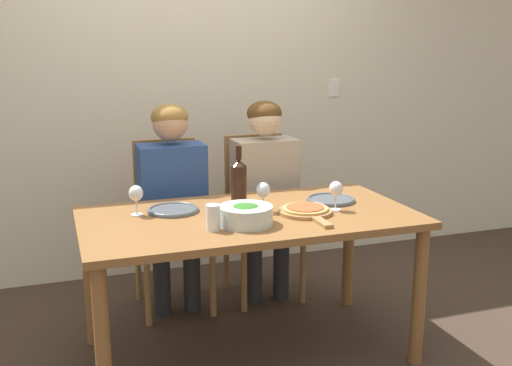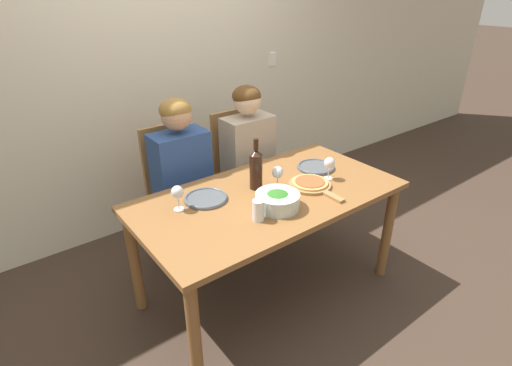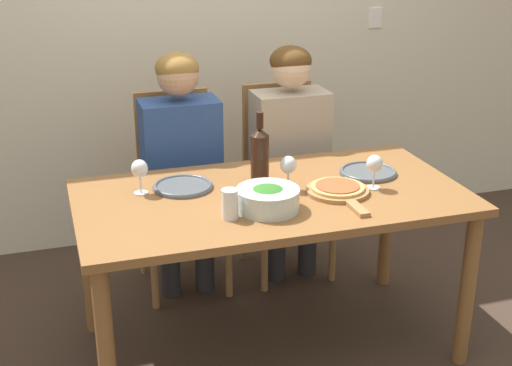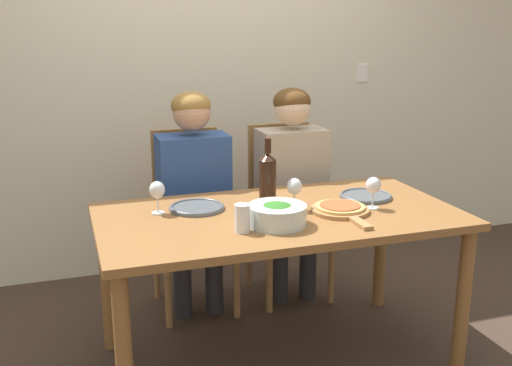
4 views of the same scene
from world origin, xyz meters
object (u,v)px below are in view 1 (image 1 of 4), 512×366
(person_woman, at_px, (173,189))
(wine_glass_left, at_px, (136,195))
(chair_right, at_px, (259,211))
(water_tumbler, at_px, (213,218))
(wine_glass_right, at_px, (336,190))
(pizza_on_board, at_px, (306,211))
(broccoli_bowl, at_px, (246,215))
(dinner_plate_right, at_px, (331,200))
(wine_glass_centre, at_px, (263,191))
(wine_bottle, at_px, (239,183))
(person_man, at_px, (266,182))
(chair_left, at_px, (170,219))
(dinner_plate_left, at_px, (173,210))

(person_woman, relative_size, wine_glass_left, 8.21)
(chair_right, height_order, water_tumbler, chair_right)
(wine_glass_right, distance_m, water_tumbler, 0.68)
(pizza_on_board, relative_size, wine_glass_left, 2.70)
(broccoli_bowl, relative_size, dinner_plate_right, 0.99)
(dinner_plate_right, height_order, wine_glass_centre, wine_glass_centre)
(wine_bottle, xyz_separation_m, dinner_plate_right, (0.51, -0.02, -0.12))
(person_man, bearing_deg, dinner_plate_right, -72.07)
(person_man, bearing_deg, wine_bottle, -122.66)
(chair_left, distance_m, water_tumbler, 0.98)
(broccoli_bowl, height_order, wine_glass_right, wine_glass_right)
(pizza_on_board, height_order, wine_glass_centre, wine_glass_centre)
(wine_bottle, distance_m, water_tumbler, 0.38)
(person_woman, relative_size, dinner_plate_right, 4.80)
(chair_right, distance_m, dinner_plate_right, 0.71)
(dinner_plate_right, relative_size, wine_glass_left, 1.71)
(dinner_plate_right, xyz_separation_m, wine_glass_left, (-1.02, 0.07, 0.10))
(chair_right, xyz_separation_m, broccoli_bowl, (-0.39, -0.91, 0.26))
(person_woman, height_order, person_man, same)
(dinner_plate_right, distance_m, wine_glass_right, 0.20)
(person_woman, bearing_deg, wine_bottle, -65.67)
(wine_bottle, height_order, water_tumbler, wine_bottle)
(chair_right, xyz_separation_m, dinner_plate_left, (-0.66, -0.58, 0.22))
(person_man, relative_size, wine_glass_centre, 8.21)
(chair_right, height_order, dinner_plate_left, chair_right)
(person_man, bearing_deg, water_tumbler, -123.74)
(chair_left, xyz_separation_m, broccoli_bowl, (0.18, -0.91, 0.26))
(wine_glass_centre, bearing_deg, wine_glass_right, -15.21)
(broccoli_bowl, height_order, wine_glass_left, wine_glass_left)
(dinner_plate_left, bearing_deg, broccoli_bowl, -49.92)
(chair_right, relative_size, water_tumbler, 8.49)
(wine_bottle, height_order, wine_glass_right, wine_bottle)
(wine_glass_centre, bearing_deg, dinner_plate_left, 160.52)
(dinner_plate_right, relative_size, water_tumbler, 2.17)
(person_woman, bearing_deg, water_tumbler, -88.71)
(dinner_plate_left, xyz_separation_m, dinner_plate_right, (0.84, -0.08, 0.00))
(dinner_plate_left, height_order, wine_glass_right, wine_glass_right)
(dinner_plate_right, height_order, wine_glass_right, wine_glass_right)
(wine_glass_right, bearing_deg, pizza_on_board, -176.67)
(wine_bottle, relative_size, dinner_plate_right, 1.27)
(chair_left, relative_size, wine_glass_centre, 6.68)
(wine_bottle, bearing_deg, chair_right, 62.39)
(wine_glass_centre, bearing_deg, pizza_on_board, -29.49)
(pizza_on_board, bearing_deg, dinner_plate_right, 38.70)
(water_tumbler, bearing_deg, person_woman, 91.29)
(person_woman, xyz_separation_m, broccoli_bowl, (0.18, -0.79, 0.04))
(broccoli_bowl, distance_m, dinner_plate_right, 0.62)
(person_man, height_order, dinner_plate_left, person_man)
(person_man, relative_size, wine_bottle, 3.79)
(water_tumbler, bearing_deg, wine_glass_centre, 34.21)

